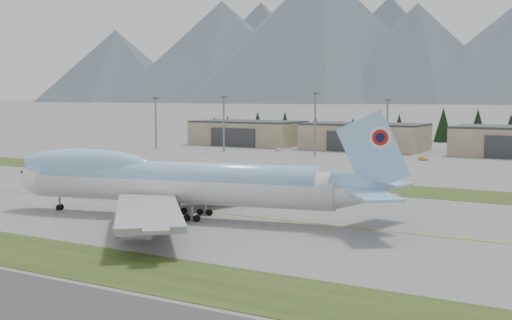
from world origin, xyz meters
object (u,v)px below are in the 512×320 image
Objects in this scene: boeing_747_freighter at (176,182)px; hangar_left at (248,133)px; service_vehicle_b at (423,160)px; service_vehicle_a at (279,151)px; hangar_center at (365,136)px.

boeing_747_freighter is 1.54× the size of hangar_left.
boeing_747_freighter is at bearing -169.20° from service_vehicle_b.
hangar_left is at bearing 141.03° from service_vehicle_a.
hangar_center is at bearing 85.63° from boeing_747_freighter.
hangar_left is 13.45× the size of service_vehicle_a.
service_vehicle_a is (27.62, -22.93, -5.39)m from hangar_left.
hangar_left is 36.30m from service_vehicle_a.
service_vehicle_b is at bearing -20.49° from hangar_left.
service_vehicle_a is (-27.38, -22.93, -5.39)m from hangar_center.
hangar_left is at bearing 103.79° from boeing_747_freighter.
service_vehicle_b is at bearing 72.67° from boeing_747_freighter.
hangar_left reaches higher than service_vehicle_a.
hangar_left is (-77.08, 156.83, -1.00)m from boeing_747_freighter.
hangar_left is 1.00× the size of hangar_center.
boeing_747_freighter reaches higher than service_vehicle_b.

